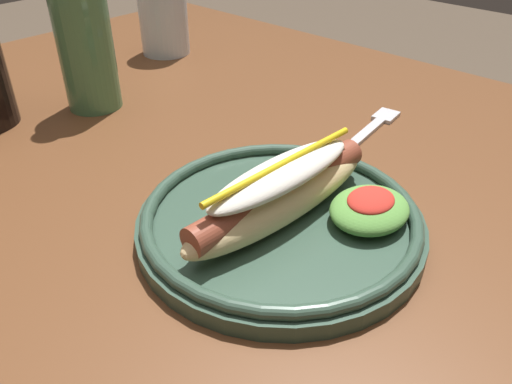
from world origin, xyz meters
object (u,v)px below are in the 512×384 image
at_px(glass_bottle, 83,31).
at_px(hot_dog_plate, 285,212).
at_px(water_cup, 163,13).
at_px(fork, 376,124).

bearing_deg(glass_bottle, hot_dog_plate, -96.20).
height_order(water_cup, glass_bottle, glass_bottle).
distance_m(hot_dog_plate, glass_bottle, 0.38).
relative_size(hot_dog_plate, fork, 2.14).
height_order(hot_dog_plate, water_cup, water_cup).
height_order(fork, glass_bottle, glass_bottle).
bearing_deg(water_cup, fork, -90.53).
relative_size(hot_dog_plate, water_cup, 1.96).
xyz_separation_m(fork, water_cup, (0.00, 0.42, 0.06)).
xyz_separation_m(hot_dog_plate, water_cup, (0.25, 0.48, 0.04)).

